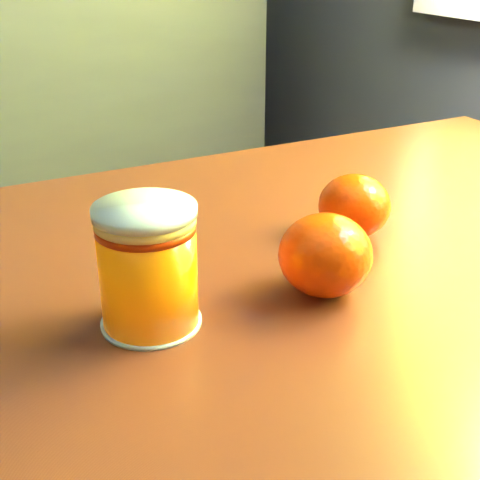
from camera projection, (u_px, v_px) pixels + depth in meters
table at (302, 393)px, 0.55m from camera, size 1.00×0.71×0.74m
juice_glass at (148, 268)px, 0.45m from camera, size 0.07×0.07×0.09m
orange_front at (325, 255)px, 0.50m from camera, size 0.09×0.09×0.06m
orange_back at (354, 206)px, 0.59m from camera, size 0.07×0.07×0.06m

